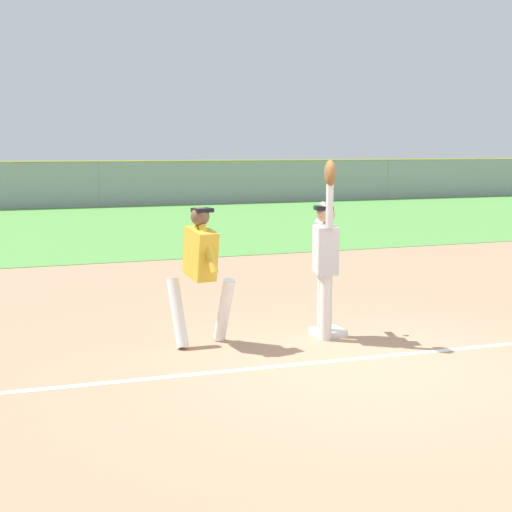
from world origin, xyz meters
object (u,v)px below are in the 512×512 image
Objects in this scene: parked_car_blue at (59,186)px; parked_car_black at (183,184)px; runner at (201,266)px; baseball at (323,204)px; fielder at (326,252)px; first_base at (328,332)px.

parked_car_blue and parked_car_black have the same top height.
parked_car_blue is 1.01× the size of parked_car_black.
parked_car_blue is (0.22, 26.19, -0.32)m from runner.
runner is at bearing -175.16° from baseball.
runner is (-1.57, 0.23, -0.12)m from fielder.
runner reaches higher than parked_car_black.
parked_car_blue is 5.88m from parked_car_black.
parked_car_black is (4.39, 25.77, 0.63)m from first_base.
baseball is 0.02× the size of parked_car_blue.
parked_car_black is at bearing 66.16° from runner.
runner is 0.39× the size of parked_car_black.
runner reaches higher than first_base.
baseball is (1.70, 0.14, 0.70)m from runner.
first_base is at bearing -14.35° from runner.
baseball is at bearing 86.43° from first_base.
first_base is 0.09× the size of parked_car_black.
fielder is 30.81× the size of baseball.
baseball is 0.02× the size of parked_car_black.
runner reaches higher than parked_car_blue.
parked_car_blue is at bearing 79.01° from runner.
parked_car_blue is (-1.36, 26.42, -0.45)m from fielder.
baseball reaches higher than first_base.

